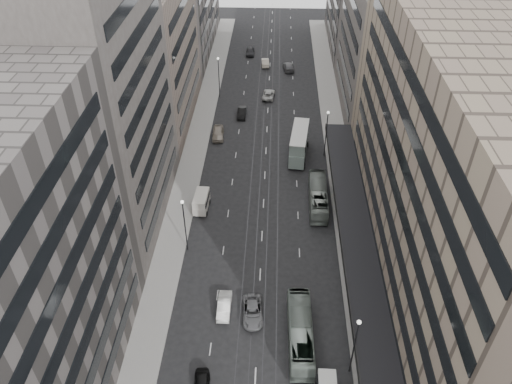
% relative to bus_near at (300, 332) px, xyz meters
% --- Properties ---
extents(ground, '(220.00, 220.00, 0.00)m').
position_rel_bus_near_xyz_m(ground, '(-4.66, 1.51, -1.49)').
color(ground, black).
rests_on(ground, ground).
extents(sidewalk_right, '(4.00, 125.00, 0.15)m').
position_rel_bus_near_xyz_m(sidewalk_right, '(7.34, 39.01, -1.41)').
color(sidewalk_right, gray).
rests_on(sidewalk_right, ground).
extents(sidewalk_left, '(4.00, 125.00, 0.15)m').
position_rel_bus_near_xyz_m(sidewalk_left, '(-16.66, 39.01, -1.41)').
color(sidewalk_left, gray).
rests_on(sidewalk_left, ground).
extents(department_store, '(19.20, 60.00, 30.00)m').
position_rel_bus_near_xyz_m(department_store, '(16.80, 9.51, 13.46)').
color(department_store, '#796758').
rests_on(department_store, ground).
extents(building_right_mid, '(15.00, 28.00, 24.00)m').
position_rel_bus_near_xyz_m(building_right_mid, '(16.84, 53.51, 10.51)').
color(building_right_mid, '#47413D').
rests_on(building_right_mid, ground).
extents(building_left_b, '(15.00, 26.00, 34.00)m').
position_rel_bus_near_xyz_m(building_left_b, '(-26.16, 20.51, 15.51)').
color(building_left_b, '#47413D').
rests_on(building_left_b, ground).
extents(building_left_c, '(15.00, 28.00, 25.00)m').
position_rel_bus_near_xyz_m(building_left_c, '(-26.16, 47.51, 11.01)').
color(building_left_c, '#6B5F53').
rests_on(building_left_c, ground).
extents(lamp_right_near, '(0.44, 0.44, 8.32)m').
position_rel_bus_near_xyz_m(lamp_right_near, '(5.04, -3.49, 3.71)').
color(lamp_right_near, '#262628').
rests_on(lamp_right_near, ground).
extents(lamp_right_far, '(0.44, 0.44, 8.32)m').
position_rel_bus_near_xyz_m(lamp_right_far, '(5.04, 36.51, 3.71)').
color(lamp_right_far, '#262628').
rests_on(lamp_right_far, ground).
extents(lamp_left_near, '(0.44, 0.44, 8.32)m').
position_rel_bus_near_xyz_m(lamp_left_near, '(-14.36, 13.51, 3.71)').
color(lamp_left_near, '#262628').
rests_on(lamp_left_near, ground).
extents(lamp_left_far, '(0.44, 0.44, 8.32)m').
position_rel_bus_near_xyz_m(lamp_left_far, '(-14.36, 56.51, 3.71)').
color(lamp_left_far, '#262628').
rests_on(lamp_left_far, ground).
extents(bus_near, '(2.71, 10.74, 2.98)m').
position_rel_bus_near_xyz_m(bus_near, '(0.00, 0.00, 0.00)').
color(bus_near, gray).
rests_on(bus_near, ground).
extents(bus_far, '(2.65, 10.55, 2.93)m').
position_rel_bus_near_xyz_m(bus_far, '(3.25, 23.66, -0.03)').
color(bus_far, gray).
rests_on(bus_far, ground).
extents(double_decker, '(3.58, 9.10, 4.85)m').
position_rel_bus_near_xyz_m(double_decker, '(0.74, 35.98, 1.13)').
color(double_decker, slate).
rests_on(double_decker, ground).
extents(panel_van, '(2.20, 4.21, 2.60)m').
position_rel_bus_near_xyz_m(panel_van, '(-13.53, 21.84, -0.06)').
color(panel_van, beige).
rests_on(panel_van, ground).
extents(sedan_1, '(1.50, 4.28, 1.41)m').
position_rel_bus_near_xyz_m(sedan_1, '(-8.62, 3.83, -0.78)').
color(sedan_1, white).
rests_on(sedan_1, ground).
extents(sedan_2, '(2.67, 5.13, 1.38)m').
position_rel_bus_near_xyz_m(sedan_2, '(-5.31, 3.19, -0.80)').
color(sedan_2, slate).
rests_on(sedan_2, ground).
extents(sedan_4, '(2.25, 4.98, 1.66)m').
position_rel_bus_near_xyz_m(sedan_4, '(-13.16, 41.50, -0.66)').
color(sedan_4, '#A29686').
rests_on(sedan_4, ground).
extents(sedan_5, '(1.52, 4.35, 1.43)m').
position_rel_bus_near_xyz_m(sedan_5, '(-9.49, 49.16, -0.77)').
color(sedan_5, black).
rests_on(sedan_5, ground).
extents(sedan_6, '(2.66, 4.97, 1.33)m').
position_rel_bus_near_xyz_m(sedan_6, '(-4.65, 56.82, -0.82)').
color(sedan_6, '#B5B4B0').
rests_on(sedan_6, ground).
extents(sedan_7, '(2.60, 5.28, 1.48)m').
position_rel_bus_near_xyz_m(sedan_7, '(-0.58, 69.88, -0.75)').
color(sedan_7, '#4F4F51').
rests_on(sedan_7, ground).
extents(sedan_8, '(1.99, 4.70, 1.59)m').
position_rel_bus_near_xyz_m(sedan_8, '(-9.37, 78.04, -0.70)').
color(sedan_8, '#27272A').
rests_on(sedan_8, ground).
extents(sedan_9, '(1.86, 4.57, 1.48)m').
position_rel_bus_near_xyz_m(sedan_9, '(-5.70, 72.02, -0.75)').
color(sedan_9, beige).
rests_on(sedan_9, ground).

